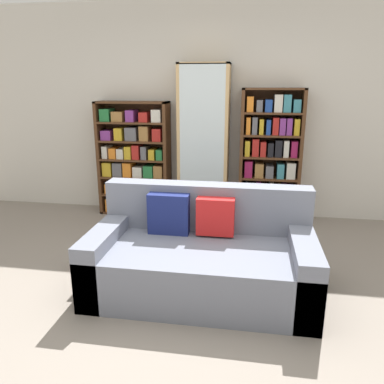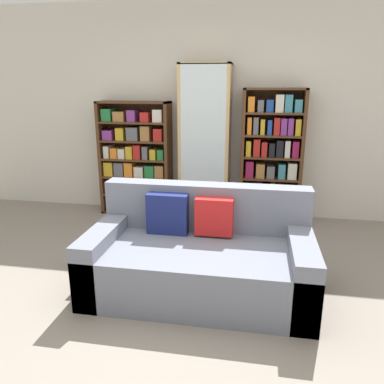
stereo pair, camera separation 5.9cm
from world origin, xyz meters
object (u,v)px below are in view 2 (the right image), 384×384
object	(u,v)px
couch	(200,257)
bookshelf_right	(271,157)
bookshelf_left	(136,161)
display_cabinet	(205,144)
wine_bottle	(257,217)

from	to	relation	value
couch	bookshelf_right	size ratio (longest dim) A/B	1.10
bookshelf_left	couch	bearing A→B (deg)	-58.08
bookshelf_left	display_cabinet	size ratio (longest dim) A/B	0.76
couch	bookshelf_right	bearing A→B (deg)	71.64
bookshelf_right	bookshelf_left	bearing A→B (deg)	-179.99
couch	bookshelf_right	world-z (taller)	bookshelf_right
bookshelf_right	wine_bottle	distance (m)	0.78
bookshelf_right	wine_bottle	bearing A→B (deg)	-110.57
display_cabinet	wine_bottle	xyz separation A→B (m)	(0.69, -0.38, -0.81)
bookshelf_left	display_cabinet	xyz separation A→B (m)	(0.93, -0.02, 0.27)
display_cabinet	bookshelf_right	xyz separation A→B (m)	(0.84, 0.02, -0.15)
couch	wine_bottle	bearing A→B (deg)	72.25
couch	wine_bottle	distance (m)	1.53
bookshelf_left	bookshelf_right	xyz separation A→B (m)	(1.76, 0.00, 0.11)
couch	display_cabinet	xyz separation A→B (m)	(-0.22, 1.83, 0.68)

